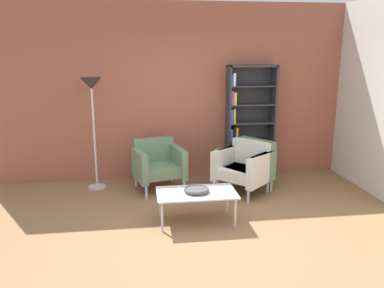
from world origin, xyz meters
name	(u,v)px	position (x,y,z in m)	size (l,w,h in m)	color
ground_plane	(201,241)	(0.00, 0.00, 0.00)	(8.32, 8.32, 0.00)	olive
brick_back_panel	(178,92)	(0.00, 2.46, 1.45)	(6.40, 0.12, 2.90)	#9E5642
bookshelf_tall	(246,124)	(1.13, 2.25, 0.92)	(0.80, 0.30, 1.90)	#333338
coffee_table_low	(196,194)	(0.03, 0.54, 0.37)	(1.00, 0.56, 0.40)	silver
decorative_bowl	(196,189)	(0.03, 0.54, 0.43)	(0.32, 0.32, 0.05)	#4C4C51
armchair_by_bookshelf	(158,164)	(-0.39, 1.82, 0.41)	(0.85, 0.81, 0.78)	slate
armchair_spare_guest	(244,166)	(0.89, 1.49, 0.41)	(0.95, 0.95, 0.78)	white
armchair_corner_red	(248,165)	(0.98, 1.57, 0.41)	(0.93, 0.95, 0.78)	slate
floor_lamp_torchiere	(92,97)	(-1.36, 2.01, 1.45)	(0.32, 0.32, 1.74)	silver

